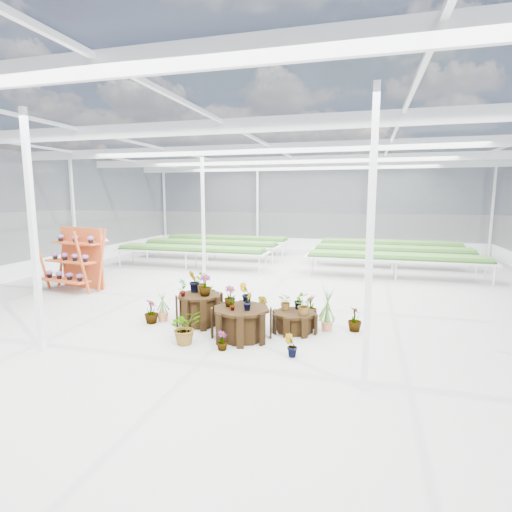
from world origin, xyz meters
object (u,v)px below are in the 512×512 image
(plinth_mid, at_px, (241,323))
(bird_table, at_px, (100,260))
(plinth_tall, at_px, (200,309))
(shelf_rack, at_px, (71,260))
(plinth_low, at_px, (295,322))

(plinth_mid, distance_m, bird_table, 6.63)
(plinth_tall, xyz_separation_m, shelf_rack, (-5.19, 2.05, 0.63))
(plinth_mid, relative_size, plinth_low, 1.27)
(plinth_mid, xyz_separation_m, bird_table, (-5.77, 3.21, 0.57))
(plinth_mid, xyz_separation_m, shelf_rack, (-6.39, 2.65, 0.66))
(shelf_rack, bearing_deg, plinth_tall, -12.23)
(plinth_tall, xyz_separation_m, bird_table, (-4.57, 2.61, 0.54))
(plinth_mid, height_order, shelf_rack, shelf_rack)
(plinth_tall, distance_m, plinth_low, 2.21)
(plinth_low, bearing_deg, shelf_rack, 165.20)
(shelf_rack, distance_m, bird_table, 0.84)
(shelf_rack, bearing_deg, plinth_mid, -13.20)
(plinth_mid, bearing_deg, bird_table, 150.89)
(bird_table, bearing_deg, plinth_mid, -43.45)
(plinth_tall, bearing_deg, shelf_rack, 158.43)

